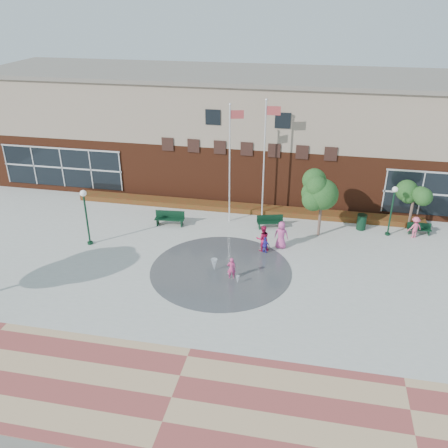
% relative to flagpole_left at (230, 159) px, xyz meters
% --- Properties ---
extents(ground, '(120.00, 120.00, 0.00)m').
position_rel_flagpole_left_xyz_m(ground, '(0.69, -9.68, -4.71)').
color(ground, '#666056').
rests_on(ground, ground).
extents(plaza_concrete, '(46.00, 18.00, 0.01)m').
position_rel_flagpole_left_xyz_m(plaza_concrete, '(0.69, -5.68, -4.70)').
color(plaza_concrete, '#A8A8A0').
rests_on(plaza_concrete, ground).
extents(paver_band, '(46.00, 6.00, 0.01)m').
position_rel_flagpole_left_xyz_m(paver_band, '(0.69, -16.68, -4.70)').
color(paver_band, '#943E3A').
rests_on(paver_band, ground).
extents(splash_pad, '(8.40, 8.40, 0.01)m').
position_rel_flagpole_left_xyz_m(splash_pad, '(0.69, -6.68, -4.70)').
color(splash_pad, '#383A3D').
rests_on(splash_pad, ground).
extents(library_building, '(44.40, 10.40, 9.20)m').
position_rel_flagpole_left_xyz_m(library_building, '(0.69, 7.80, -0.06)').
color(library_building, '#552514').
rests_on(library_building, ground).
extents(flower_bed, '(26.00, 1.20, 0.40)m').
position_rel_flagpole_left_xyz_m(flower_bed, '(0.69, 1.92, -4.71)').
color(flower_bed, maroon).
rests_on(flower_bed, ground).
extents(flagpole_left, '(0.97, 0.30, 8.45)m').
position_rel_flagpole_left_xyz_m(flagpole_left, '(0.00, 0.00, 0.00)').
color(flagpole_left, white).
rests_on(flagpole_left, ground).
extents(flagpole_right, '(1.06, 0.18, 8.60)m').
position_rel_flagpole_left_xyz_m(flagpole_right, '(2.22, 1.17, 0.10)').
color(flagpole_right, white).
rests_on(flagpole_right, ground).
extents(lamp_left, '(0.40, 0.40, 3.81)m').
position_rel_flagpole_left_xyz_m(lamp_left, '(-8.37, -5.16, -2.34)').
color(lamp_left, '#0F321E').
rests_on(lamp_left, ground).
extents(lamp_right, '(0.37, 0.37, 3.54)m').
position_rel_flagpole_left_xyz_m(lamp_right, '(10.91, -0.02, -2.51)').
color(lamp_right, '#0F321E').
rests_on(lamp_right, ground).
extents(bench_left, '(2.11, 0.75, 1.04)m').
position_rel_flagpole_left_xyz_m(bench_left, '(-4.05, -1.50, -4.37)').
color(bench_left, '#0F321E').
rests_on(bench_left, ground).
extents(bench_mid, '(1.91, 0.99, 0.93)m').
position_rel_flagpole_left_xyz_m(bench_mid, '(2.96, -0.53, -4.41)').
color(bench_mid, '#0F321E').
rests_on(bench_mid, ground).
extents(bench_right, '(1.57, 0.47, 0.78)m').
position_rel_flagpole_left_xyz_m(bench_right, '(13.00, 0.53, -4.45)').
color(bench_right, '#0F321E').
rests_on(bench_right, ground).
extents(trash_can, '(0.68, 0.68, 1.12)m').
position_rel_flagpole_left_xyz_m(trash_can, '(9.17, 0.50, -4.14)').
color(trash_can, '#0F321E').
rests_on(trash_can, ground).
extents(tree_mid, '(2.65, 2.65, 4.47)m').
position_rel_flagpole_left_xyz_m(tree_mid, '(6.29, -0.98, -1.45)').
color(tree_mid, '#4F382F').
rests_on(tree_mid, ground).
extents(tree_small_right, '(2.03, 2.03, 3.47)m').
position_rel_flagpole_left_xyz_m(tree_small_right, '(12.41, 1.14, -2.17)').
color(tree_small_right, '#4F382F').
rests_on(tree_small_right, ground).
extents(water_jet_a, '(0.40, 0.40, 0.78)m').
position_rel_flagpole_left_xyz_m(water_jet_a, '(0.33, -6.83, -4.71)').
color(water_jet_a, white).
rests_on(water_jet_a, ground).
extents(water_jet_b, '(0.22, 0.22, 0.50)m').
position_rel_flagpole_left_xyz_m(water_jet_b, '(1.92, -7.92, -4.71)').
color(water_jet_b, white).
rests_on(water_jet_b, ground).
extents(child_splash, '(0.56, 0.43, 1.37)m').
position_rel_flagpole_left_xyz_m(child_splash, '(1.48, -7.42, -4.02)').
color(child_splash, '#C63871').
rests_on(child_splash, ground).
extents(adult_red, '(1.03, 0.91, 1.76)m').
position_rel_flagpole_left_xyz_m(adult_red, '(2.82, -3.84, -3.83)').
color(adult_red, '#BB1847').
rests_on(adult_red, ground).
extents(adult_pink, '(0.94, 0.65, 1.84)m').
position_rel_flagpole_left_xyz_m(adult_pink, '(3.94, -3.20, -3.79)').
color(adult_pink, '#CA4990').
rests_on(adult_pink, ground).
extents(child_blue, '(0.71, 0.49, 1.11)m').
position_rel_flagpole_left_xyz_m(child_blue, '(3.02, -4.11, -4.15)').
color(child_blue, '#392DB4').
rests_on(child_blue, ground).
extents(person_bench, '(1.12, 0.92, 1.51)m').
position_rel_flagpole_left_xyz_m(person_bench, '(12.58, -0.03, -3.95)').
color(person_bench, '#E5557A').
rests_on(person_bench, ground).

